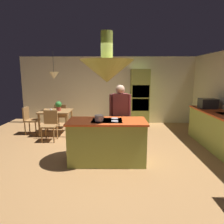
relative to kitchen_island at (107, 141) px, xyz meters
name	(u,v)px	position (x,y,z in m)	size (l,w,h in m)	color
ground	(108,158)	(0.00, 0.20, -0.47)	(8.16, 8.16, 0.00)	#9E7042
wall_back	(110,90)	(0.00, 3.65, 0.80)	(6.80, 0.10, 2.55)	beige
kitchen_island	(107,141)	(0.00, 0.00, 0.00)	(1.67, 0.80, 0.95)	#939E42
counter_run_right	(220,131)	(2.84, 0.80, 0.00)	(0.73, 2.55, 0.93)	#939E42
oven_tower	(140,98)	(1.10, 3.24, 0.57)	(0.66, 0.62, 2.08)	#939E42
dining_table	(56,114)	(-1.70, 2.10, 0.18)	(0.96, 0.84, 0.76)	olive
person_at_island	(120,114)	(0.30, 0.67, 0.47)	(0.53, 0.22, 1.65)	tan
range_hood	(107,70)	(0.00, 0.00, 1.51)	(1.10, 1.10, 1.00)	#939E42
pendant_light_over_table	(54,75)	(-1.70, 2.10, 1.39)	(0.32, 0.32, 0.82)	beige
chair_facing_island	(50,123)	(-1.70, 1.46, 0.03)	(0.40, 0.40, 0.87)	olive
chair_by_back_wall	(61,115)	(-1.70, 2.74, 0.03)	(0.40, 0.40, 0.87)	olive
chair_at_corner	(29,118)	(-2.56, 2.10, 0.03)	(0.40, 0.40, 0.87)	olive
potted_plant_on_table	(59,105)	(-1.60, 2.09, 0.46)	(0.20, 0.20, 0.30)	#99382D
cup_on_table	(51,110)	(-1.78, 1.89, 0.33)	(0.07, 0.07, 0.09)	white
microwave_on_counter	(208,103)	(2.84, 1.55, 0.60)	(0.46, 0.36, 0.28)	#232326
cooking_pot_on_cooktop	(99,118)	(-0.16, -0.13, 0.54)	(0.18, 0.18, 0.12)	#B2B2B7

